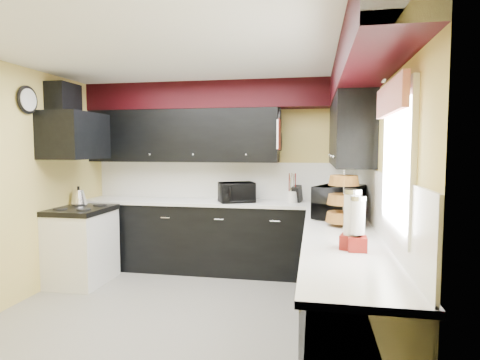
# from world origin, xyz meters

# --- Properties ---
(ground) EXTENTS (3.60, 3.60, 0.00)m
(ground) POSITION_xyz_m (0.00, 0.00, 0.00)
(ground) COLOR gray
(ground) RESTS_ON ground
(wall_back) EXTENTS (3.60, 0.06, 2.50)m
(wall_back) POSITION_xyz_m (0.00, 1.80, 1.25)
(wall_back) COLOR #E0C666
(wall_back) RESTS_ON ground
(wall_right) EXTENTS (0.06, 3.60, 2.50)m
(wall_right) POSITION_xyz_m (1.80, 0.00, 1.25)
(wall_right) COLOR #E0C666
(wall_right) RESTS_ON ground
(wall_left) EXTENTS (0.06, 3.60, 2.50)m
(wall_left) POSITION_xyz_m (-1.80, 0.00, 1.25)
(wall_left) COLOR #E0C666
(wall_left) RESTS_ON ground
(ceiling) EXTENTS (3.60, 3.60, 0.06)m
(ceiling) POSITION_xyz_m (0.00, 0.00, 2.50)
(ceiling) COLOR white
(ceiling) RESTS_ON wall_back
(cab_back) EXTENTS (3.60, 0.60, 0.90)m
(cab_back) POSITION_xyz_m (0.00, 1.50, 0.45)
(cab_back) COLOR black
(cab_back) RESTS_ON ground
(cab_right) EXTENTS (0.60, 3.00, 0.90)m
(cab_right) POSITION_xyz_m (1.50, -0.30, 0.45)
(cab_right) COLOR black
(cab_right) RESTS_ON ground
(counter_back) EXTENTS (3.62, 0.64, 0.04)m
(counter_back) POSITION_xyz_m (0.00, 1.50, 0.92)
(counter_back) COLOR white
(counter_back) RESTS_ON cab_back
(counter_right) EXTENTS (0.64, 3.02, 0.04)m
(counter_right) POSITION_xyz_m (1.50, -0.30, 0.92)
(counter_right) COLOR white
(counter_right) RESTS_ON cab_right
(splash_back) EXTENTS (3.60, 0.02, 0.50)m
(splash_back) POSITION_xyz_m (0.00, 1.79, 1.19)
(splash_back) COLOR white
(splash_back) RESTS_ON counter_back
(splash_right) EXTENTS (0.02, 3.60, 0.50)m
(splash_right) POSITION_xyz_m (1.79, 0.00, 1.19)
(splash_right) COLOR white
(splash_right) RESTS_ON counter_right
(upper_back) EXTENTS (2.60, 0.35, 0.70)m
(upper_back) POSITION_xyz_m (-0.50, 1.62, 1.80)
(upper_back) COLOR black
(upper_back) RESTS_ON wall_back
(upper_right) EXTENTS (0.35, 1.80, 0.70)m
(upper_right) POSITION_xyz_m (1.62, 0.90, 1.80)
(upper_right) COLOR black
(upper_right) RESTS_ON wall_right
(soffit_back) EXTENTS (3.60, 0.36, 0.35)m
(soffit_back) POSITION_xyz_m (0.00, 1.62, 2.33)
(soffit_back) COLOR black
(soffit_back) RESTS_ON wall_back
(soffit_right) EXTENTS (0.36, 3.24, 0.35)m
(soffit_right) POSITION_xyz_m (1.62, -0.18, 2.33)
(soffit_right) COLOR black
(soffit_right) RESTS_ON wall_right
(stove) EXTENTS (0.60, 0.75, 0.86)m
(stove) POSITION_xyz_m (-1.50, 0.75, 0.43)
(stove) COLOR white
(stove) RESTS_ON ground
(cooktop) EXTENTS (0.62, 0.77, 0.06)m
(cooktop) POSITION_xyz_m (-1.50, 0.75, 0.89)
(cooktop) COLOR black
(cooktop) RESTS_ON stove
(hood) EXTENTS (0.50, 0.78, 0.55)m
(hood) POSITION_xyz_m (-1.55, 0.75, 1.78)
(hood) COLOR black
(hood) RESTS_ON wall_left
(hood_duct) EXTENTS (0.24, 0.40, 0.40)m
(hood_duct) POSITION_xyz_m (-1.68, 0.75, 2.20)
(hood_duct) COLOR black
(hood_duct) RESTS_ON wall_left
(window) EXTENTS (0.03, 0.86, 0.96)m
(window) POSITION_xyz_m (1.79, -0.90, 1.55)
(window) COLOR white
(window) RESTS_ON wall_right
(valance) EXTENTS (0.04, 0.88, 0.20)m
(valance) POSITION_xyz_m (1.73, -0.90, 1.95)
(valance) COLOR red
(valance) RESTS_ON wall_right
(pan_top) EXTENTS (0.03, 0.22, 0.40)m
(pan_top) POSITION_xyz_m (0.82, 1.55, 2.00)
(pan_top) COLOR black
(pan_top) RESTS_ON upper_back
(pan_mid) EXTENTS (0.03, 0.28, 0.46)m
(pan_mid) POSITION_xyz_m (0.82, 1.42, 1.75)
(pan_mid) COLOR black
(pan_mid) RESTS_ON upper_back
(pan_low) EXTENTS (0.03, 0.24, 0.42)m
(pan_low) POSITION_xyz_m (0.82, 1.68, 1.72)
(pan_low) COLOR black
(pan_low) RESTS_ON upper_back
(cut_board) EXTENTS (0.03, 0.26, 0.35)m
(cut_board) POSITION_xyz_m (0.83, 1.30, 1.80)
(cut_board) COLOR white
(cut_board) RESTS_ON upper_back
(baskets) EXTENTS (0.27, 0.27, 0.50)m
(baskets) POSITION_xyz_m (1.52, 0.05, 1.18)
(baskets) COLOR brown
(baskets) RESTS_ON upper_right
(clock) EXTENTS (0.03, 0.30, 0.30)m
(clock) POSITION_xyz_m (-1.77, 0.25, 2.15)
(clock) COLOR black
(clock) RESTS_ON wall_left
(deco_plate) EXTENTS (0.03, 0.24, 0.24)m
(deco_plate) POSITION_xyz_m (1.77, -0.35, 2.25)
(deco_plate) COLOR white
(deco_plate) RESTS_ON wall_right
(toaster_oven) EXTENTS (0.55, 0.51, 0.26)m
(toaster_oven) POSITION_xyz_m (0.28, 1.44, 1.07)
(toaster_oven) COLOR black
(toaster_oven) RESTS_ON counter_back
(microwave) EXTENTS (0.59, 0.69, 0.32)m
(microwave) POSITION_xyz_m (1.53, 0.48, 1.10)
(microwave) COLOR black
(microwave) RESTS_ON counter_right
(utensil_crock) EXTENTS (0.17, 0.17, 0.15)m
(utensil_crock) POSITION_xyz_m (0.99, 1.52, 1.01)
(utensil_crock) COLOR silver
(utensil_crock) RESTS_ON counter_back
(knife_block) EXTENTS (0.13, 0.16, 0.21)m
(knife_block) POSITION_xyz_m (1.05, 1.56, 1.05)
(knife_block) COLOR black
(knife_block) RESTS_ON counter_back
(kettle) EXTENTS (0.27, 0.27, 0.19)m
(kettle) POSITION_xyz_m (-1.68, 0.99, 1.01)
(kettle) COLOR silver
(kettle) RESTS_ON cooktop
(dispenser_a) EXTENTS (0.13, 0.13, 0.33)m
(dispenser_a) POSITION_xyz_m (1.55, -0.83, 1.11)
(dispenser_a) COLOR #610813
(dispenser_a) RESTS_ON counter_right
(dispenser_b) EXTENTS (0.17, 0.17, 0.39)m
(dispenser_b) POSITION_xyz_m (1.52, -0.79, 1.13)
(dispenser_b) COLOR #730900
(dispenser_b) RESTS_ON counter_right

